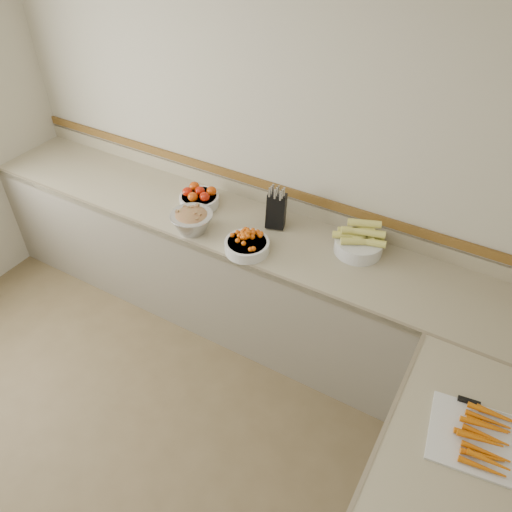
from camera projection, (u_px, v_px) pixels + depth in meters
The scene contains 9 objects.
ground_plane at pixel (81, 506), 2.79m from camera, with size 4.00×4.00×0.00m, color brown.
back_wall at pixel (260, 149), 3.28m from camera, with size 4.00×4.00×0.00m, color #B2AA93.
counter_back at pixel (237, 273), 3.61m from camera, with size 4.00×0.65×1.08m.
knife_block at pixel (276, 210), 3.23m from camera, with size 0.16×0.18×0.29m.
tomato_bowl at pixel (199, 198), 3.45m from camera, with size 0.28×0.28×0.14m.
cherry_tomato_bowl at pixel (247, 244), 3.07m from camera, with size 0.28×0.28×0.15m.
corn_bowl at pixel (359, 242), 3.05m from camera, with size 0.33×0.30×0.22m.
rhubarb_bowl at pixel (192, 220), 3.21m from camera, with size 0.28×0.28×0.16m.
cutting_board at pixel (484, 439), 2.11m from camera, with size 0.49×0.41×0.06m.
Camera 1 is at (1.47, -0.57, 2.87)m, focal length 35.00 mm.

